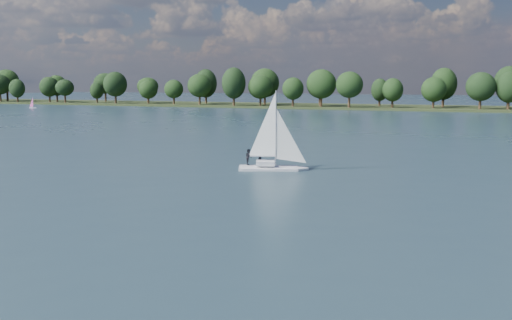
{
  "coord_description": "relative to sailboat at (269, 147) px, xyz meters",
  "views": [
    {
      "loc": [
        28.99,
        -12.99,
        10.24
      ],
      "look_at": [
        8.72,
        39.34,
        2.5
      ],
      "focal_mm": 40.0,
      "sensor_mm": 36.0,
      "label": 1
    }
  ],
  "objects": [
    {
      "name": "sailboat",
      "position": [
        0.0,
        0.0,
        0.0
      ],
      "size": [
        7.61,
        4.43,
        9.67
      ],
      "rotation": [
        0.0,
        0.0,
        0.35
      ],
      "color": "silver",
      "rests_on": "ground"
    },
    {
      "name": "treeline",
      "position": [
        -20.58,
        159.98,
        5.29
      ],
      "size": [
        562.08,
        74.17,
        18.61
      ],
      "color": "black",
      "rests_on": "ground"
    },
    {
      "name": "far_shore",
      "position": [
        -6.75,
        163.33,
        -2.7
      ],
      "size": [
        660.0,
        40.0,
        1.5
      ],
      "primitive_type": "cube",
      "color": "black",
      "rests_on": "ground"
    },
    {
      "name": "ground",
      "position": [
        -6.75,
        51.33,
        -2.7
      ],
      "size": [
        700.0,
        700.0,
        0.0
      ],
      "primitive_type": "plane",
      "color": "#233342",
      "rests_on": "ground"
    },
    {
      "name": "pontoon",
      "position": [
        -185.72,
        148.28,
        -2.7
      ],
      "size": [
        4.26,
        2.6,
        0.5
      ],
      "primitive_type": "cube",
      "rotation": [
        0.0,
        0.0,
        -0.16
      ],
      "color": "#57595C",
      "rests_on": "ground"
    },
    {
      "name": "dinghy_pink",
      "position": [
        -139.37,
        114.75,
        -1.63
      ],
      "size": [
        2.98,
        1.6,
        4.51
      ],
      "rotation": [
        0.0,
        0.0,
        0.18
      ],
      "color": "white",
      "rests_on": "ground"
    }
  ]
}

